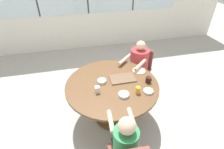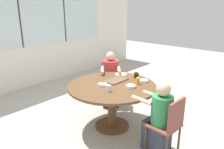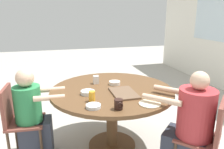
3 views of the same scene
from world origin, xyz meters
name	(u,v)px [view 3 (image 3 of 3)]	position (x,y,z in m)	size (l,w,h in m)	color
ground_plane	(112,145)	(0.00, 0.00, 0.00)	(16.00, 16.00, 0.00)	#B2ADA3
dining_table	(112,100)	(0.00, 0.00, 0.64)	(1.47, 1.47, 0.78)	brown
chair_for_woman_green_shirt	(208,133)	(0.81, 0.76, 0.53)	(0.57, 0.57, 0.88)	brown
chair_for_man_blue_shirt	(17,116)	(-0.07, -1.11, 0.53)	(0.42, 0.42, 0.88)	brown
person_woman_green_shirt	(190,131)	(0.68, 0.64, 0.50)	(0.71, 0.70, 1.14)	#333847
person_man_blue_shirt	(33,118)	(-0.06, -0.94, 0.49)	(0.35, 0.58, 1.08)	#333847
food_tray_dark	(124,93)	(0.20, 0.09, 0.79)	(0.41, 0.26, 0.02)	brown
coffee_mug	(119,104)	(0.57, -0.09, 0.83)	(0.09, 0.08, 0.10)	black
juice_glass	(92,96)	(0.32, -0.30, 0.83)	(0.07, 0.07, 0.11)	gold
milk_carton_small	(96,80)	(-0.25, -0.15, 0.83)	(0.07, 0.07, 0.10)	silver
bowl_white_shallow	(115,83)	(-0.15, 0.07, 0.80)	(0.14, 0.14, 0.04)	silver
bowl_cereal	(88,92)	(0.10, -0.31, 0.80)	(0.16, 0.16, 0.04)	silver
bowl_fruit	(93,106)	(0.48, -0.31, 0.80)	(0.15, 0.15, 0.03)	silver
plate_tortillas	(150,104)	(0.54, 0.25, 0.78)	(0.22, 0.22, 0.01)	beige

